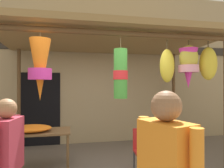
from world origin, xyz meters
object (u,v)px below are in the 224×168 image
Objects in this scene: display_table at (35,135)px; folding_chair at (145,148)px; shopper_by_bananas at (6,159)px; flower_heap_on_table at (32,128)px.

folding_chair reaches higher than display_table.
shopper_by_bananas reaches higher than display_table.
display_table is 0.89× the size of shopper_by_bananas.
folding_chair is at bearing 32.89° from shopper_by_bananas.
display_table is at bearing 90.46° from shopper_by_bananas.
folding_chair is (2.02, -0.66, -0.17)m from display_table.
shopper_by_bananas reaches higher than folding_chair.
folding_chair is at bearing -15.96° from flower_heap_on_table.
display_table is 2.13m from folding_chair.
flower_heap_on_table is at bearing 164.04° from folding_chair.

